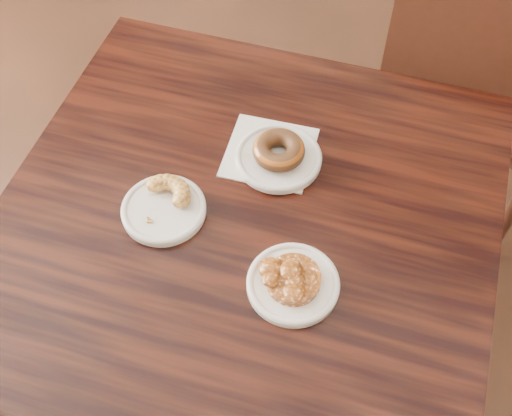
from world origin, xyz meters
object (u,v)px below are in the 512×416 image
at_px(chair_far, 480,87).
at_px(apple_fritter, 294,278).
at_px(glazed_donut, 279,150).
at_px(cruller_fragment, 162,203).
at_px(cafe_table, 248,309).

relative_size(chair_far, apple_fritter, 7.06).
bearing_deg(apple_fritter, glazed_donut, 118.37).
bearing_deg(cruller_fragment, apple_fritter, -9.29).
bearing_deg(cruller_fragment, glazed_donut, 53.64).
bearing_deg(chair_far, apple_fritter, 80.46).
distance_m(apple_fritter, cruller_fragment, 0.27).
distance_m(cafe_table, apple_fritter, 0.43).
xyz_separation_m(cafe_table, glazed_donut, (0.00, 0.14, 0.41)).
height_order(apple_fritter, cruller_fragment, same).
bearing_deg(glazed_donut, cafe_table, -91.66).
xyz_separation_m(glazed_donut, apple_fritter, (0.13, -0.24, -0.01)).
relative_size(glazed_donut, apple_fritter, 0.77).
xyz_separation_m(glazed_donut, cruller_fragment, (-0.14, -0.19, -0.01)).
bearing_deg(cruller_fragment, chair_far, 63.25).
xyz_separation_m(cafe_table, apple_fritter, (0.13, -0.10, 0.40)).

